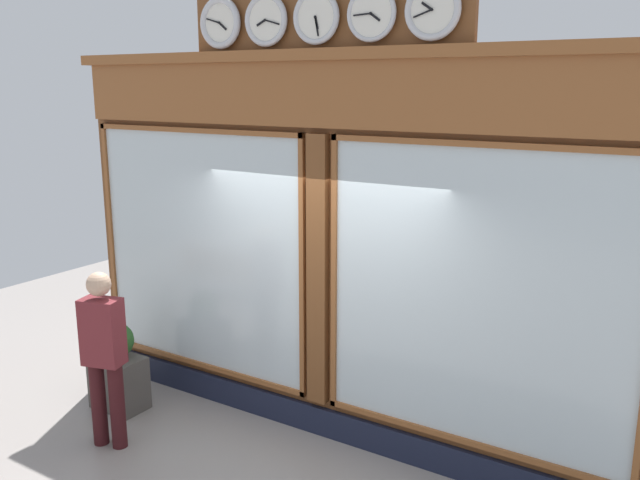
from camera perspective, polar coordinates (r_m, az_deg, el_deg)
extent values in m
cube|color=brown|center=(6.28, 0.73, -1.28)|extent=(5.82, 0.30, 3.51)
cube|color=#191E33|center=(6.74, -0.09, -15.03)|extent=(5.82, 0.08, 0.28)
cube|color=brown|center=(5.92, -0.21, 12.26)|extent=(5.70, 0.08, 0.57)
cube|color=brown|center=(5.95, -0.11, 15.49)|extent=(5.94, 0.20, 0.10)
cube|color=silver|center=(5.56, 12.94, -4.97)|extent=(2.56, 0.02, 2.45)
cube|color=brown|center=(5.30, 13.56, 7.91)|extent=(2.66, 0.04, 0.05)
cube|color=brown|center=(6.04, 12.25, -16.35)|extent=(2.66, 0.04, 0.05)
cube|color=brown|center=(6.08, 1.22, -3.09)|extent=(0.05, 0.04, 2.55)
cube|color=silver|center=(7.06, -10.26, -0.99)|extent=(2.56, 0.02, 2.45)
cube|color=brown|center=(6.85, -10.80, 9.14)|extent=(2.66, 0.04, 0.05)
cube|color=brown|center=(7.45, -9.97, -10.38)|extent=(2.66, 0.04, 0.05)
cube|color=brown|center=(7.97, -17.29, 0.24)|extent=(0.05, 0.04, 2.55)
cube|color=brown|center=(6.26, -1.53, -2.61)|extent=(0.05, 0.04, 2.55)
cube|color=brown|center=(6.17, -0.15, -2.84)|extent=(0.20, 0.10, 2.55)
cube|color=brown|center=(6.00, 0.11, 18.36)|extent=(2.74, 0.06, 0.64)
cylinder|color=white|center=(5.44, 9.55, 18.73)|extent=(0.37, 0.02, 0.37)
torus|color=silver|center=(5.43, 9.53, 18.73)|extent=(0.46, 0.06, 0.46)
cube|color=black|center=(5.44, 9.06, 19.03)|extent=(0.09, 0.01, 0.07)
cube|color=black|center=(5.45, 8.71, 18.48)|extent=(0.15, 0.01, 0.06)
sphere|color=black|center=(5.42, 9.47, 18.75)|extent=(0.02, 0.02, 0.02)
cylinder|color=white|center=(5.67, 4.39, 18.63)|extent=(0.37, 0.02, 0.37)
torus|color=silver|center=(5.66, 4.37, 18.63)|extent=(0.44, 0.04, 0.44)
cube|color=black|center=(5.63, 4.70, 18.36)|extent=(0.09, 0.01, 0.07)
cube|color=black|center=(5.69, 3.58, 18.58)|extent=(0.16, 0.01, 0.02)
sphere|color=black|center=(5.65, 4.30, 18.64)|extent=(0.02, 0.02, 0.02)
cylinder|color=white|center=(5.93, -0.33, 18.41)|extent=(0.37, 0.02, 0.37)
torus|color=silver|center=(5.93, -0.35, 18.42)|extent=(0.45, 0.05, 0.45)
cube|color=black|center=(5.91, -0.31, 17.96)|extent=(0.04, 0.01, 0.10)
cube|color=black|center=(5.90, -0.28, 17.69)|extent=(0.04, 0.01, 0.16)
sphere|color=black|center=(5.92, -0.43, 18.43)|extent=(0.02, 0.02, 0.02)
cylinder|color=white|center=(6.23, -4.61, 18.12)|extent=(0.37, 0.02, 0.37)
torus|color=silver|center=(6.23, -4.63, 18.12)|extent=(0.46, 0.05, 0.46)
cube|color=black|center=(6.24, -5.04, 17.90)|extent=(0.10, 0.01, 0.06)
cube|color=black|center=(6.17, -4.10, 17.98)|extent=(0.16, 0.01, 0.05)
sphere|color=black|center=(6.22, -4.71, 18.13)|extent=(0.02, 0.02, 0.02)
cylinder|color=white|center=(6.56, -8.46, 17.77)|extent=(0.37, 0.02, 0.37)
torus|color=silver|center=(6.55, -8.49, 17.77)|extent=(0.47, 0.06, 0.47)
cube|color=black|center=(6.52, -8.26, 17.53)|extent=(0.09, 0.01, 0.08)
cube|color=black|center=(6.60, -9.08, 17.91)|extent=(0.15, 0.01, 0.05)
sphere|color=black|center=(6.54, -8.57, 17.78)|extent=(0.02, 0.02, 0.02)
cylinder|color=#3A1316|center=(6.77, -18.28, -13.03)|extent=(0.14, 0.14, 0.82)
cylinder|color=#3A1316|center=(6.67, -16.83, -13.35)|extent=(0.14, 0.14, 0.82)
cube|color=maroon|center=(6.44, -18.01, -7.42)|extent=(0.41, 0.31, 0.62)
sphere|color=tan|center=(6.30, -18.29, -3.58)|extent=(0.22, 0.22, 0.22)
cube|color=#4C4742|center=(7.46, -16.71, -11.51)|extent=(0.56, 0.36, 0.56)
sphere|color=#285623|center=(7.28, -16.95, -8.17)|extent=(0.37, 0.37, 0.37)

